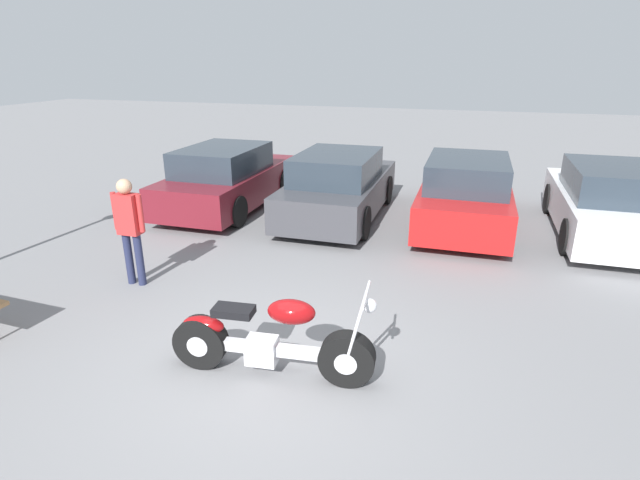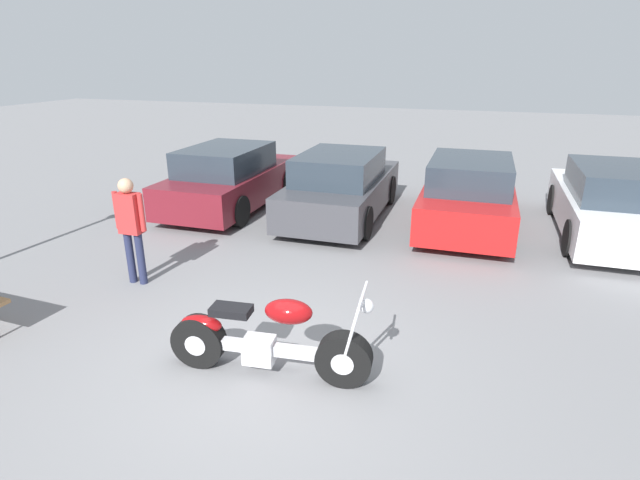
{
  "view_description": "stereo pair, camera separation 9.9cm",
  "coord_description": "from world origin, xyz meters",
  "px_view_note": "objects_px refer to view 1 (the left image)",
  "views": [
    {
      "loc": [
        1.99,
        -4.36,
        3.34
      ],
      "look_at": [
        0.03,
        2.06,
        0.85
      ],
      "focal_mm": 28.0,
      "sensor_mm": 36.0,
      "label": 1
    },
    {
      "loc": [
        2.09,
        -4.33,
        3.34
      ],
      "look_at": [
        0.03,
        2.06,
        0.85
      ],
      "focal_mm": 28.0,
      "sensor_mm": 36.0,
      "label": 2
    }
  ],
  "objects_px": {
    "parked_car_red": "(465,194)",
    "parked_car_white": "(608,203)",
    "parked_car_maroon": "(227,179)",
    "person_standing": "(129,223)",
    "motorcycle": "(269,341)",
    "parked_car_dark_grey": "(339,187)"
  },
  "relations": [
    {
      "from": "parked_car_red",
      "to": "parked_car_white",
      "type": "height_order",
      "value": "same"
    },
    {
      "from": "parked_car_maroon",
      "to": "person_standing",
      "type": "bearing_deg",
      "value": -82.82
    },
    {
      "from": "motorcycle",
      "to": "parked_car_dark_grey",
      "type": "bearing_deg",
      "value": 97.51
    },
    {
      "from": "parked_car_dark_grey",
      "to": "person_standing",
      "type": "bearing_deg",
      "value": -116.46
    },
    {
      "from": "parked_car_red",
      "to": "person_standing",
      "type": "distance_m",
      "value": 6.52
    },
    {
      "from": "parked_car_maroon",
      "to": "parked_car_dark_grey",
      "type": "relative_size",
      "value": 1.0
    },
    {
      "from": "parked_car_red",
      "to": "parked_car_white",
      "type": "bearing_deg",
      "value": 1.23
    },
    {
      "from": "parked_car_white",
      "to": "person_standing",
      "type": "relative_size",
      "value": 2.53
    },
    {
      "from": "parked_car_dark_grey",
      "to": "parked_car_red",
      "type": "distance_m",
      "value": 2.65
    },
    {
      "from": "parked_car_maroon",
      "to": "person_standing",
      "type": "xyz_separation_m",
      "value": [
        0.53,
        -4.2,
        0.31
      ]
    },
    {
      "from": "parked_car_white",
      "to": "person_standing",
      "type": "bearing_deg",
      "value": -148.58
    },
    {
      "from": "motorcycle",
      "to": "parked_car_dark_grey",
      "type": "relative_size",
      "value": 0.54
    },
    {
      "from": "parked_car_maroon",
      "to": "parked_car_white",
      "type": "xyz_separation_m",
      "value": [
        7.91,
        0.31,
        0.0
      ]
    },
    {
      "from": "parked_car_maroon",
      "to": "parked_car_red",
      "type": "height_order",
      "value": "same"
    },
    {
      "from": "parked_car_maroon",
      "to": "parked_car_white",
      "type": "distance_m",
      "value": 7.92
    },
    {
      "from": "parked_car_dark_grey",
      "to": "person_standing",
      "type": "height_order",
      "value": "person_standing"
    },
    {
      "from": "parked_car_dark_grey",
      "to": "parked_car_white",
      "type": "height_order",
      "value": "same"
    },
    {
      "from": "parked_car_red",
      "to": "person_standing",
      "type": "xyz_separation_m",
      "value": [
        -4.75,
        -4.45,
        0.31
      ]
    },
    {
      "from": "parked_car_dark_grey",
      "to": "person_standing",
      "type": "distance_m",
      "value": 4.74
    },
    {
      "from": "parked_car_dark_grey",
      "to": "parked_car_maroon",
      "type": "bearing_deg",
      "value": -179.2
    },
    {
      "from": "parked_car_dark_grey",
      "to": "parked_car_red",
      "type": "height_order",
      "value": "same"
    },
    {
      "from": "motorcycle",
      "to": "parked_car_red",
      "type": "distance_m",
      "value": 6.31
    }
  ]
}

